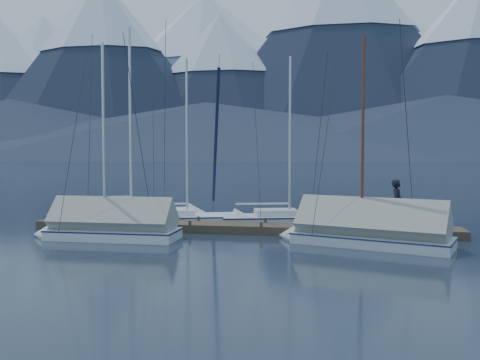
# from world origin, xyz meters

# --- Properties ---
(ground) EXTENTS (1000.00, 1000.00, 0.00)m
(ground) POSITION_xyz_m (0.00, 0.00, 0.00)
(ground) COLOR black
(ground) RESTS_ON ground
(mountain_range) EXTENTS (877.00, 584.00, 150.50)m
(mountain_range) POSITION_xyz_m (4.12, 370.45, 58.65)
(mountain_range) COLOR #475675
(mountain_range) RESTS_ON ground
(dock) EXTENTS (18.00, 1.50, 0.54)m
(dock) POSITION_xyz_m (0.00, 2.00, 0.11)
(dock) COLOR #382D23
(dock) RESTS_ON ground
(mooring_posts) EXTENTS (15.12, 1.52, 0.35)m
(mooring_posts) POSITION_xyz_m (-0.50, 2.00, 0.35)
(mooring_posts) COLOR #382D23
(mooring_posts) RESTS_ON ground
(sailboat_open_left) EXTENTS (8.15, 4.90, 10.42)m
(sailboat_open_left) POSITION_xyz_m (-5.43, 4.87, 0.18)
(sailboat_open_left) COLOR white
(sailboat_open_left) RESTS_ON ground
(sailboat_open_mid) EXTENTS (6.65, 3.85, 8.49)m
(sailboat_open_mid) POSITION_xyz_m (-2.46, 4.17, 0.15)
(sailboat_open_mid) COLOR white
(sailboat_open_mid) RESTS_ON ground
(sailboat_open_right) EXTENTS (6.76, 3.50, 8.60)m
(sailboat_open_right) POSITION_xyz_m (2.32, 4.91, 0.15)
(sailboat_open_right) COLOR silver
(sailboat_open_right) RESTS_ON ground
(sailboat_covered_near) EXTENTS (6.72, 3.95, 8.37)m
(sailboat_covered_near) POSITION_xyz_m (4.75, -0.21, 0.42)
(sailboat_covered_near) COLOR silver
(sailboat_covered_near) RESTS_ON ground
(sailboat_covered_far) EXTENTS (5.92, 2.52, 8.30)m
(sailboat_covered_far) POSITION_xyz_m (-4.97, -0.67, 0.41)
(sailboat_covered_far) COLOR silver
(sailboat_covered_far) RESTS_ON ground
(person) EXTENTS (0.60, 0.78, 1.92)m
(person) POSITION_xyz_m (6.45, 2.45, 1.30)
(person) COLOR black
(person) RESTS_ON dock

